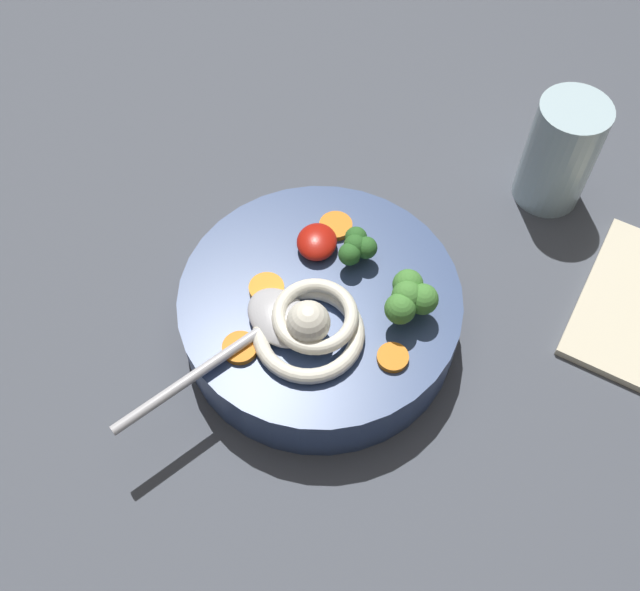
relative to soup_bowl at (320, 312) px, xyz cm
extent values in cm
cube|color=#474C56|center=(-3.85, 2.11, -4.81)|extent=(107.36, 107.36, 4.13)
cylinder|color=#334775|center=(0.00, 0.00, -0.09)|extent=(23.10, 23.10, 5.30)
cylinder|color=olive|center=(0.00, 0.00, 0.12)|extent=(20.33, 20.33, 4.88)
torus|color=silver|center=(-3.42, 0.39, 3.16)|extent=(8.73, 8.73, 1.20)
torus|color=silver|center=(-2.86, 0.01, 4.13)|extent=(9.35, 9.35, 1.08)
sphere|color=silver|center=(-3.42, 0.39, 4.73)|extent=(3.39, 3.39, 3.39)
ellipsoid|color=#B7B7BC|center=(-2.92, 2.79, 3.36)|extent=(7.33, 7.38, 1.60)
cylinder|color=#B7B7BC|center=(-8.35, 7.97, 3.36)|extent=(11.41, 10.93, 0.80)
ellipsoid|color=#B2190F|center=(4.67, 0.87, 3.40)|extent=(3.74, 3.37, 1.68)
cylinder|color=#7A9E60|center=(3.90, -2.34, 3.07)|extent=(0.94, 0.94, 1.01)
sphere|color=#2D6628|center=(3.90, -2.34, 4.50)|extent=(1.85, 1.85, 1.85)
sphere|color=#2D6628|center=(4.82, -2.34, 4.33)|extent=(1.85, 1.85, 1.85)
sphere|color=#2D6628|center=(3.05, -2.00, 4.41)|extent=(1.85, 1.85, 1.85)
sphere|color=#2D6628|center=(3.90, -3.26, 4.36)|extent=(1.85, 1.85, 1.85)
cylinder|color=#7A9E60|center=(-0.80, -6.84, 3.23)|extent=(1.24, 1.24, 1.33)
sphere|color=#478938|center=(-0.80, -6.84, 5.11)|extent=(2.44, 2.44, 2.44)
sphere|color=#478938|center=(0.42, -6.84, 4.89)|extent=(2.44, 2.44, 2.44)
sphere|color=#478938|center=(-1.91, -6.39, 5.00)|extent=(2.44, 2.44, 2.44)
sphere|color=#478938|center=(-0.80, -8.06, 4.93)|extent=(2.44, 2.44, 2.44)
cylinder|color=orange|center=(-5.70, 5.46, 2.84)|extent=(2.74, 2.74, 0.56)
cylinder|color=orange|center=(-4.99, -6.25, 2.82)|extent=(2.45, 2.45, 0.51)
cylinder|color=orange|center=(-0.21, 4.30, 2.95)|extent=(2.86, 2.86, 0.77)
cylinder|color=orange|center=(6.94, -0.45, 2.85)|extent=(2.84, 2.84, 0.57)
cylinder|color=silver|center=(17.93, -19.75, 2.79)|extent=(6.43, 6.43, 11.05)
camera|label=1|loc=(-32.02, -4.18, 53.73)|focal=42.17mm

